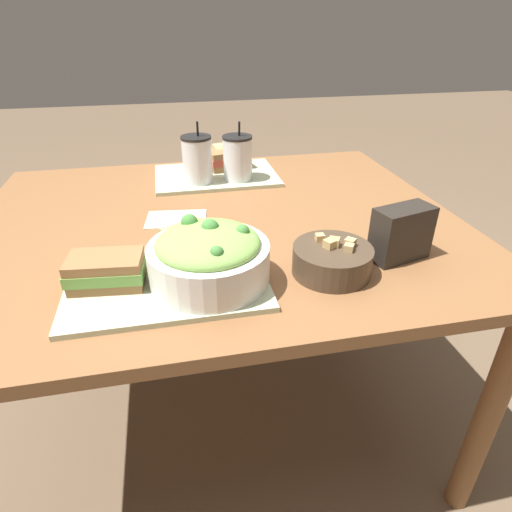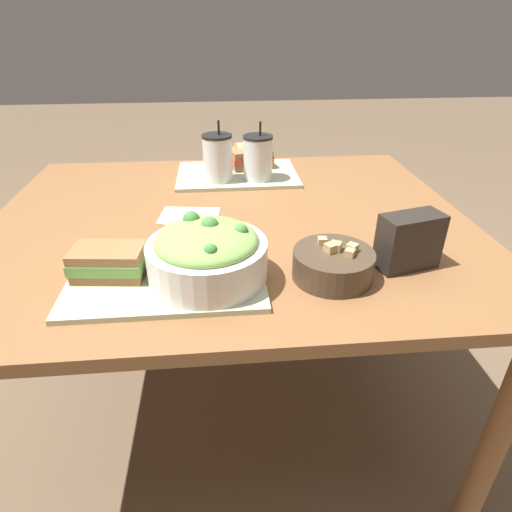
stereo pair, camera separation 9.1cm
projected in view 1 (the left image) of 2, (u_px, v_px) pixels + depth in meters
ground_plane at (227, 403)px, 1.54m from camera, size 12.00×12.00×0.00m
dining_table at (219, 246)px, 1.22m from camera, size 1.31×1.08×0.73m
tray_near at (168, 282)px, 0.89m from camera, size 0.41×0.28×0.01m
tray_far at (216, 176)px, 1.47m from camera, size 0.41×0.28×0.01m
salad_bowl at (209, 256)px, 0.86m from camera, size 0.25×0.25×0.12m
soup_bowl at (332, 259)px, 0.92m from camera, size 0.17×0.17×0.08m
sandwich_near at (106, 271)px, 0.85m from camera, size 0.16×0.11×0.06m
baguette_near at (184, 239)px, 0.96m from camera, size 0.13×0.12×0.08m
sandwich_far at (228, 159)px, 1.51m from camera, size 0.16×0.13×0.06m
baguette_far at (224, 154)px, 1.54m from camera, size 0.10×0.10×0.08m
drink_cup_dark at (197, 161)px, 1.36m from camera, size 0.10×0.10×0.19m
drink_cup_red at (238, 159)px, 1.39m from camera, size 0.10×0.10×0.19m
chip_bag at (401, 233)px, 0.96m from camera, size 0.15×0.10×0.12m
napkin_folded at (176, 219)px, 1.17m from camera, size 0.17×0.13×0.00m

